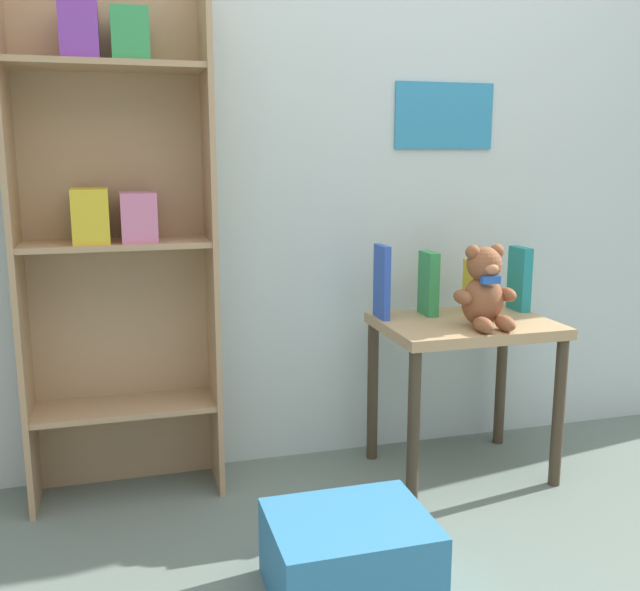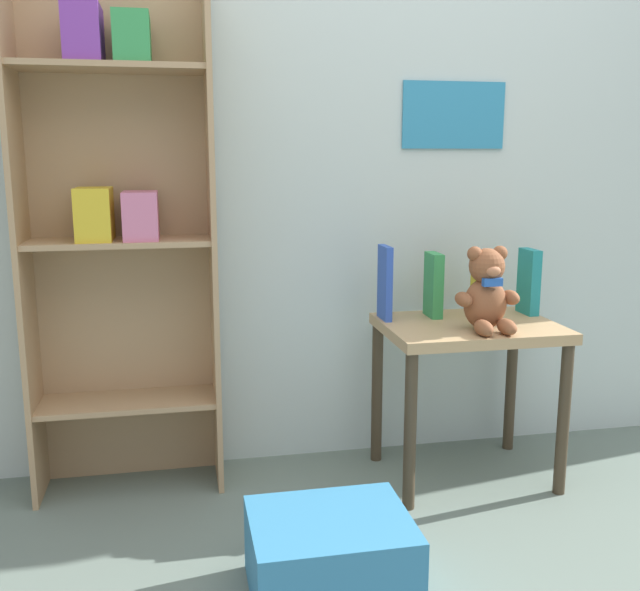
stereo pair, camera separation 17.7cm
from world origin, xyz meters
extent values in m
cube|color=silver|center=(0.00, 1.40, 1.25)|extent=(4.80, 0.06, 2.50)
cube|color=teal|center=(0.30, 1.36, 1.26)|extent=(0.39, 0.01, 0.24)
cube|color=tan|center=(-1.17, 1.23, 0.84)|extent=(0.02, 0.24, 1.68)
cube|color=tan|center=(-0.58, 1.23, 0.84)|extent=(0.02, 0.24, 1.68)
cube|color=tan|center=(-0.88, 1.34, 0.84)|extent=(0.61, 0.02, 1.68)
cube|color=tan|center=(-0.88, 1.23, 0.30)|extent=(0.57, 0.22, 0.02)
cube|color=tan|center=(-0.88, 1.23, 0.84)|extent=(0.57, 0.22, 0.02)
cube|color=tan|center=(-0.88, 1.23, 1.38)|extent=(0.57, 0.22, 0.02)
cube|color=purple|center=(-0.95, 1.21, 1.47)|extent=(0.11, 0.17, 0.17)
cube|color=#33934C|center=(-0.81, 1.21, 1.46)|extent=(0.11, 0.17, 0.15)
cube|color=gold|center=(-0.95, 1.21, 0.93)|extent=(0.11, 0.17, 0.17)
cube|color=#D17093|center=(-0.81, 1.21, 0.93)|extent=(0.11, 0.17, 0.15)
cube|color=tan|center=(0.27, 1.08, 0.54)|extent=(0.58, 0.44, 0.04)
cylinder|color=#3E3121|center=(0.00, 0.89, 0.26)|extent=(0.04, 0.04, 0.52)
cylinder|color=#3E3121|center=(0.53, 0.89, 0.26)|extent=(0.04, 0.04, 0.52)
cylinder|color=#3E3121|center=(0.00, 1.27, 0.26)|extent=(0.04, 0.04, 0.52)
cylinder|color=#3E3121|center=(0.53, 1.27, 0.26)|extent=(0.04, 0.04, 0.52)
ellipsoid|color=brown|center=(0.28, 0.99, 0.64)|extent=(0.14, 0.11, 0.17)
sphere|color=brown|center=(0.28, 0.99, 0.76)|extent=(0.12, 0.12, 0.12)
sphere|color=brown|center=(0.24, 0.99, 0.81)|extent=(0.05, 0.05, 0.05)
sphere|color=brown|center=(0.32, 0.99, 0.81)|extent=(0.05, 0.05, 0.05)
ellipsoid|color=#B56E48|center=(0.28, 0.94, 0.76)|extent=(0.05, 0.03, 0.03)
ellipsoid|color=brown|center=(0.20, 0.97, 0.66)|extent=(0.05, 0.09, 0.05)
ellipsoid|color=brown|center=(0.36, 0.97, 0.66)|extent=(0.05, 0.09, 0.05)
ellipsoid|color=brown|center=(0.24, 0.90, 0.58)|extent=(0.05, 0.10, 0.05)
ellipsoid|color=brown|center=(0.32, 0.90, 0.58)|extent=(0.05, 0.10, 0.05)
cube|color=#2356B2|center=(0.28, 0.94, 0.72)|extent=(0.06, 0.02, 0.03)
cube|color=#2D51B7|center=(0.00, 1.19, 0.68)|extent=(0.02, 0.11, 0.26)
cube|color=#33934C|center=(0.18, 1.20, 0.67)|extent=(0.04, 0.11, 0.23)
cube|color=gold|center=(0.35, 1.19, 0.65)|extent=(0.03, 0.12, 0.19)
cube|color=teal|center=(0.53, 1.17, 0.67)|extent=(0.04, 0.11, 0.23)
cube|color=teal|center=(-0.34, 0.49, 0.11)|extent=(0.41, 0.33, 0.21)
camera|label=1|loc=(-0.87, -1.09, 1.12)|focal=40.00mm
camera|label=2|loc=(-0.70, -1.13, 1.12)|focal=40.00mm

